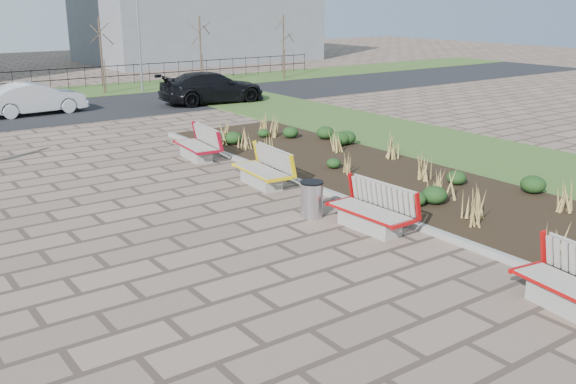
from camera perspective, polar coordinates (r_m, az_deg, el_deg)
ground at (r=11.25m, az=2.74°, el=-9.27°), size 120.00×120.00×0.00m
planting_bed at (r=18.66m, az=8.30°, el=1.37°), size 4.50×18.00×0.10m
planting_curb at (r=17.17m, az=2.67°, el=0.27°), size 0.16×18.00×0.15m
grass_verge_near at (r=22.15m, az=17.23°, el=3.14°), size 5.00×38.00×0.04m
road at (r=30.95m, az=-23.55°, el=6.17°), size 80.00×7.00×0.02m
bench_a at (r=11.47m, az=24.17°, el=-7.55°), size 1.18×2.20×1.00m
bench_b at (r=14.29m, az=7.27°, el=-1.47°), size 0.98×2.13×1.00m
bench_c at (r=17.61m, az=-2.42°, el=2.12°), size 1.08×2.17×1.00m
bench_d at (r=20.82m, az=-8.23°, el=4.25°), size 1.12×2.18×1.00m
litter_bin at (r=15.05m, az=2.12°, el=-0.70°), size 0.53×0.53×0.85m
car_silver at (r=30.98m, az=-21.53°, el=7.75°), size 4.33×1.64×1.41m
car_black at (r=32.32m, az=-6.75°, el=9.22°), size 5.43×2.58×1.53m
tree_d at (r=36.66m, az=-16.25°, el=11.53°), size 1.40×1.40×4.00m
tree_e at (r=39.08m, az=-7.79°, el=12.31°), size 1.40×1.40×4.00m
tree_f at (r=42.23m, az=-0.42°, el=12.77°), size 1.40×1.40×4.00m
lamp_east at (r=36.85m, az=-13.11°, el=13.34°), size 0.24×0.60×6.00m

